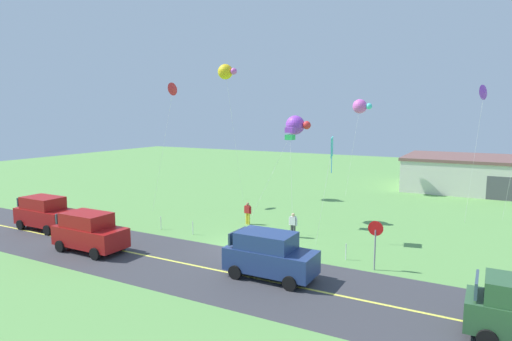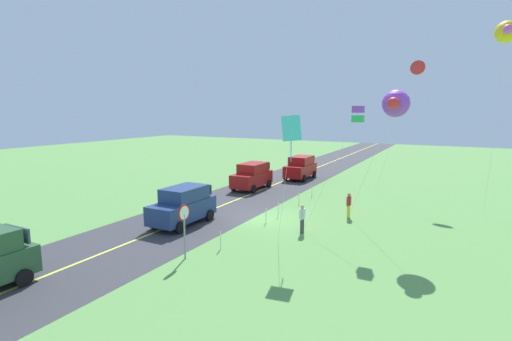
{
  "view_description": "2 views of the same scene",
  "coord_description": "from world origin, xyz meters",
  "px_view_note": "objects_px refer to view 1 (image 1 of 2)",
  "views": [
    {
      "loc": [
        12.52,
        -21.53,
        7.89
      ],
      "look_at": [
        0.13,
        1.11,
        4.5
      ],
      "focal_mm": 30.27,
      "sensor_mm": 36.0,
      "label": 1
    },
    {
      "loc": [
        20.77,
        10.6,
        6.74
      ],
      "look_at": [
        1.11,
        0.09,
        3.2
      ],
      "focal_mm": 26.62,
      "sensor_mm": 36.0,
      "label": 2
    }
  ],
  "objects_px": {
    "person_adult_companion": "(293,224)",
    "kite_purple_back": "(332,149)",
    "kite_red_low": "(296,125)",
    "kite_blue_mid": "(290,134)",
    "car_parked_west_far": "(45,213)",
    "stop_sign": "(375,236)",
    "kite_cyan_top": "(173,89)",
    "person_adult_near": "(248,212)",
    "kite_pink_drift": "(360,106)",
    "car_parked_west_near": "(89,232)",
    "kite_orange_near": "(484,93)",
    "warehouse_distant": "(501,175)",
    "kite_yellow_high": "(226,72)",
    "car_suv_foreground": "(269,255)"
  },
  "relations": [
    {
      "from": "car_parked_west_far",
      "to": "kite_pink_drift",
      "type": "xyz_separation_m",
      "value": [
        15.19,
        23.84,
        7.49
      ]
    },
    {
      "from": "kite_red_low",
      "to": "kite_blue_mid",
      "type": "relative_size",
      "value": 1.12
    },
    {
      "from": "kite_blue_mid",
      "to": "person_adult_companion",
      "type": "bearing_deg",
      "value": -60.78
    },
    {
      "from": "car_parked_west_far",
      "to": "person_adult_companion",
      "type": "bearing_deg",
      "value": 21.8
    },
    {
      "from": "stop_sign",
      "to": "kite_pink_drift",
      "type": "distance_m",
      "value": 22.97
    },
    {
      "from": "car_parked_west_far",
      "to": "warehouse_distant",
      "type": "distance_m",
      "value": 41.94
    },
    {
      "from": "kite_cyan_top",
      "to": "warehouse_distant",
      "type": "distance_m",
      "value": 33.55
    },
    {
      "from": "kite_orange_near",
      "to": "warehouse_distant",
      "type": "height_order",
      "value": "kite_orange_near"
    },
    {
      "from": "stop_sign",
      "to": "car_parked_west_near",
      "type": "bearing_deg",
      "value": -162.42
    },
    {
      "from": "person_adult_near",
      "to": "kite_pink_drift",
      "type": "height_order",
      "value": "kite_pink_drift"
    },
    {
      "from": "stop_sign",
      "to": "person_adult_near",
      "type": "xyz_separation_m",
      "value": [
        -10.22,
        4.88,
        -0.94
      ]
    },
    {
      "from": "car_parked_west_far",
      "to": "stop_sign",
      "type": "distance_m",
      "value": 22.04
    },
    {
      "from": "kite_red_low",
      "to": "kite_cyan_top",
      "type": "height_order",
      "value": "kite_cyan_top"
    },
    {
      "from": "car_suv_foreground",
      "to": "person_adult_near",
      "type": "distance_m",
      "value": 10.31
    },
    {
      "from": "car_parked_west_far",
      "to": "stop_sign",
      "type": "bearing_deg",
      "value": 7.68
    },
    {
      "from": "person_adult_companion",
      "to": "kite_cyan_top",
      "type": "xyz_separation_m",
      "value": [
        -12.95,
        4.14,
        9.09
      ]
    },
    {
      "from": "kite_orange_near",
      "to": "kite_cyan_top",
      "type": "xyz_separation_m",
      "value": [
        -23.11,
        -6.67,
        0.52
      ]
    },
    {
      "from": "car_parked_west_near",
      "to": "kite_purple_back",
      "type": "height_order",
      "value": "kite_purple_back"
    },
    {
      "from": "kite_yellow_high",
      "to": "warehouse_distant",
      "type": "bearing_deg",
      "value": 34.12
    },
    {
      "from": "car_parked_west_far",
      "to": "kite_orange_near",
      "type": "relative_size",
      "value": 0.44
    },
    {
      "from": "person_adult_companion",
      "to": "kite_cyan_top",
      "type": "relative_size",
      "value": 0.15
    },
    {
      "from": "stop_sign",
      "to": "kite_cyan_top",
      "type": "xyz_separation_m",
      "value": [
        -18.96,
        7.52,
        8.15
      ]
    },
    {
      "from": "stop_sign",
      "to": "kite_cyan_top",
      "type": "height_order",
      "value": "kite_cyan_top"
    },
    {
      "from": "kite_yellow_high",
      "to": "kite_cyan_top",
      "type": "distance_m",
      "value": 6.0
    },
    {
      "from": "kite_red_low",
      "to": "kite_purple_back",
      "type": "distance_m",
      "value": 5.93
    },
    {
      "from": "kite_pink_drift",
      "to": "kite_purple_back",
      "type": "distance_m",
      "value": 17.73
    },
    {
      "from": "car_parked_west_near",
      "to": "kite_yellow_high",
      "type": "xyz_separation_m",
      "value": [
        -1.91,
        17.76,
        10.62
      ]
    },
    {
      "from": "car_parked_west_far",
      "to": "person_adult_companion",
      "type": "height_order",
      "value": "car_parked_west_far"
    },
    {
      "from": "kite_orange_near",
      "to": "kite_purple_back",
      "type": "relative_size",
      "value": 1.53
    },
    {
      "from": "car_parked_west_near",
      "to": "kite_red_low",
      "type": "distance_m",
      "value": 15.74
    },
    {
      "from": "stop_sign",
      "to": "kite_orange_near",
      "type": "height_order",
      "value": "kite_orange_near"
    },
    {
      "from": "kite_blue_mid",
      "to": "person_adult_near",
      "type": "bearing_deg",
      "value": -160.46
    },
    {
      "from": "car_suv_foreground",
      "to": "kite_orange_near",
      "type": "xyz_separation_m",
      "value": [
        8.38,
        17.69,
        8.28
      ]
    },
    {
      "from": "person_adult_companion",
      "to": "kite_red_low",
      "type": "relative_size",
      "value": 0.21
    },
    {
      "from": "kite_pink_drift",
      "to": "kite_orange_near",
      "type": "xyz_separation_m",
      "value": [
        10.8,
        -6.7,
        0.79
      ]
    },
    {
      "from": "person_adult_companion",
      "to": "kite_blue_mid",
      "type": "height_order",
      "value": "kite_blue_mid"
    },
    {
      "from": "stop_sign",
      "to": "kite_red_low",
      "type": "bearing_deg",
      "value": 135.19
    },
    {
      "from": "kite_orange_near",
      "to": "kite_purple_back",
      "type": "bearing_deg",
      "value": -126.44
    },
    {
      "from": "person_adult_near",
      "to": "kite_pink_drift",
      "type": "xyz_separation_m",
      "value": [
        3.58,
        16.01,
        7.78
      ]
    },
    {
      "from": "person_adult_companion",
      "to": "kite_purple_back",
      "type": "xyz_separation_m",
      "value": [
        2.38,
        0.27,
        4.94
      ]
    },
    {
      "from": "warehouse_distant",
      "to": "car_suv_foreground",
      "type": "bearing_deg",
      "value": -107.51
    },
    {
      "from": "person_adult_near",
      "to": "kite_purple_back",
      "type": "height_order",
      "value": "kite_purple_back"
    },
    {
      "from": "kite_blue_mid",
      "to": "kite_purple_back",
      "type": "relative_size",
      "value": 1.07
    },
    {
      "from": "car_parked_west_near",
      "to": "stop_sign",
      "type": "bearing_deg",
      "value": 17.58
    },
    {
      "from": "kite_blue_mid",
      "to": "kite_yellow_high",
      "type": "distance_m",
      "value": 13.1
    },
    {
      "from": "car_suv_foreground",
      "to": "kite_orange_near",
      "type": "distance_m",
      "value": 21.25
    },
    {
      "from": "person_adult_companion",
      "to": "kite_purple_back",
      "type": "distance_m",
      "value": 5.49
    },
    {
      "from": "person_adult_companion",
      "to": "kite_blue_mid",
      "type": "bearing_deg",
      "value": 113.38
    },
    {
      "from": "stop_sign",
      "to": "kite_blue_mid",
      "type": "xyz_separation_m",
      "value": [
        -7.41,
        5.88,
        4.73
      ]
    },
    {
      "from": "car_parked_west_near",
      "to": "kite_pink_drift",
      "type": "xyz_separation_m",
      "value": [
        8.58,
        25.72,
        7.49
      ]
    }
  ]
}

